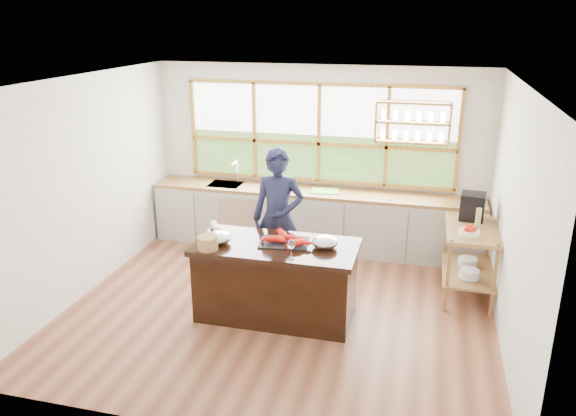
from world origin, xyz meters
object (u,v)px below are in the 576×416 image
(cook, at_px, (278,218))
(wicker_basket, at_px, (208,243))
(island, at_px, (276,280))
(espresso_machine, at_px, (472,206))

(cook, height_order, wicker_basket, cook)
(island, height_order, wicker_basket, wicker_basket)
(wicker_basket, bearing_deg, cook, 66.28)
(island, distance_m, espresso_machine, 2.69)
(cook, distance_m, espresso_machine, 2.47)
(wicker_basket, bearing_deg, island, 24.28)
(island, xyz_separation_m, espresso_machine, (2.19, 1.43, 0.61))
(cook, bearing_deg, island, -80.30)
(cook, relative_size, wicker_basket, 7.93)
(cook, bearing_deg, wicker_basket, -117.54)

